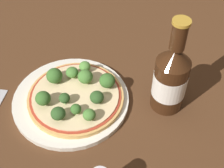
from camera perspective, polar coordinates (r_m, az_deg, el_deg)
ground_plane at (r=0.72m, az=-8.38°, el=-1.44°), size 3.00×3.00×0.00m
plate at (r=0.69m, az=-7.49°, el=-2.85°), size 0.25×0.25×0.01m
pizza at (r=0.68m, az=-6.65°, el=-2.31°), size 0.21×0.21×0.01m
broccoli_floret_0 at (r=0.70m, az=-7.31°, el=2.12°), size 0.03×0.03×0.03m
broccoli_floret_1 at (r=0.66m, az=-12.50°, el=-2.58°), size 0.03×0.03×0.03m
broccoli_floret_2 at (r=0.65m, az=-2.78°, el=-2.44°), size 0.03×0.03×0.03m
broccoli_floret_3 at (r=0.67m, az=-0.88°, el=0.62°), size 0.03×0.03×0.03m
broccoli_floret_4 at (r=0.63m, az=-9.82°, el=-5.35°), size 0.03×0.03×0.03m
broccoli_floret_5 at (r=0.65m, az=-8.35°, el=-2.56°), size 0.02×0.02×0.03m
broccoli_floret_6 at (r=0.62m, az=-4.18°, el=-5.64°), size 0.03×0.03×0.03m
broccoli_floret_7 at (r=0.70m, az=-10.49°, el=1.49°), size 0.04×0.04×0.03m
broccoli_floret_8 at (r=0.71m, az=-4.99°, el=3.22°), size 0.03×0.03×0.03m
broccoli_floret_9 at (r=0.64m, az=-6.64°, el=-4.58°), size 0.02×0.02×0.02m
broccoli_floret_10 at (r=0.68m, az=-4.91°, el=1.35°), size 0.03×0.03×0.03m
beer_bottle at (r=0.64m, az=10.67°, el=1.12°), size 0.07×0.07×0.22m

